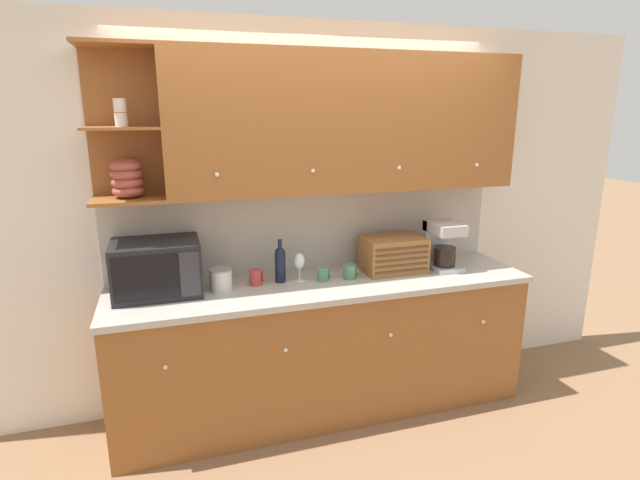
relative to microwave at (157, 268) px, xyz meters
name	(u,v)px	position (x,y,z in m)	size (l,w,h in m)	color
ground_plane	(312,384)	(1.04, 0.22, -1.10)	(24.00, 24.00, 0.00)	#896647
wall_back	(310,217)	(1.04, 0.25, 0.20)	(5.15, 0.06, 2.60)	white
counter_unit	(324,346)	(1.04, -0.09, -0.63)	(2.77, 0.65, 0.94)	#935628
backsplash_panel	(311,229)	(1.04, 0.21, 0.12)	(2.75, 0.01, 0.58)	#B7B2A8
upper_cabinets	(341,124)	(1.20, 0.06, 0.84)	(2.75, 0.35, 0.88)	#935628
microwave	(157,268)	(0.00, 0.00, 0.00)	(0.52, 0.38, 0.33)	black
storage_canister	(221,279)	(0.38, -0.05, -0.10)	(0.14, 0.14, 0.14)	silver
mug_blue_second	(256,277)	(0.60, -0.02, -0.11)	(0.09, 0.08, 0.10)	#B73D38
wine_bottle	(280,263)	(0.77, -0.01, -0.04)	(0.07, 0.07, 0.29)	black
wine_glass	(299,262)	(0.89, -0.03, -0.04)	(0.07, 0.07, 0.19)	silver
mug_patterned_third	(323,274)	(1.04, -0.07, -0.12)	(0.09, 0.08, 0.09)	#4C845B
mug	(350,272)	(1.23, -0.08, -0.12)	(0.10, 0.09, 0.10)	#4C845B
bread_box	(393,254)	(1.57, -0.02, -0.04)	(0.42, 0.29, 0.24)	#996033
coffee_maker	(442,244)	(1.93, -0.05, 0.01)	(0.20, 0.27, 0.33)	#B7B7BC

